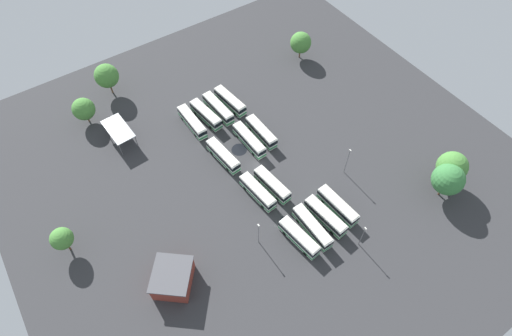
% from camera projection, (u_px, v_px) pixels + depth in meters
% --- Properties ---
extents(ground_plane, '(121.42, 121.42, 0.00)m').
position_uv_depth(ground_plane, '(260.00, 165.00, 105.34)').
color(ground_plane, '#333335').
extents(bus_row0_slot0, '(11.63, 2.71, 3.54)m').
position_uv_depth(bus_row0_slot0, '(192.00, 122.00, 111.49)').
color(bus_row0_slot0, silver).
rests_on(bus_row0_slot0, ground_plane).
extents(bus_row0_slot1, '(11.44, 3.94, 3.54)m').
position_uv_depth(bus_row0_slot1, '(206.00, 115.00, 113.05)').
color(bus_row0_slot1, silver).
rests_on(bus_row0_slot1, ground_plane).
extents(bus_row0_slot2, '(11.87, 3.21, 3.54)m').
position_uv_depth(bus_row0_slot2, '(218.00, 108.00, 114.43)').
color(bus_row0_slot2, silver).
rests_on(bus_row0_slot2, ground_plane).
extents(bus_row0_slot3, '(11.55, 3.85, 3.54)m').
position_uv_depth(bus_row0_slot3, '(230.00, 101.00, 116.09)').
color(bus_row0_slot3, silver).
rests_on(bus_row0_slot3, ground_plane).
extents(bus_row1_slot0, '(11.31, 3.60, 3.54)m').
position_uv_depth(bus_row1_slot0, '(223.00, 156.00, 104.82)').
color(bus_row1_slot0, silver).
rests_on(bus_row1_slot0, ground_plane).
extents(bus_row1_slot2, '(11.73, 2.88, 3.54)m').
position_uv_depth(bus_row1_slot2, '(249.00, 140.00, 107.79)').
color(bus_row1_slot2, silver).
rests_on(bus_row1_slot2, ground_plane).
extents(bus_row1_slot3, '(11.06, 2.78, 3.54)m').
position_uv_depth(bus_row1_slot3, '(261.00, 132.00, 109.39)').
color(bus_row1_slot3, silver).
rests_on(bus_row1_slot3, ground_plane).
extents(bus_row2_slot0, '(11.00, 3.61, 3.54)m').
position_uv_depth(bus_row2_slot0, '(258.00, 192.00, 98.48)').
color(bus_row2_slot0, silver).
rests_on(bus_row2_slot0, ground_plane).
extents(bus_row2_slot1, '(10.94, 3.71, 3.54)m').
position_uv_depth(bus_row2_slot1, '(272.00, 185.00, 99.66)').
color(bus_row2_slot1, silver).
rests_on(bus_row2_slot1, ground_plane).
extents(bus_row3_slot0, '(10.88, 3.90, 3.54)m').
position_uv_depth(bus_row3_slot0, '(299.00, 238.00, 91.49)').
color(bus_row3_slot0, silver).
rests_on(bus_row3_slot0, ground_plane).
extents(bus_row3_slot1, '(11.53, 2.66, 3.54)m').
position_uv_depth(bus_row3_slot1, '(312.00, 227.00, 92.99)').
color(bus_row3_slot1, silver).
rests_on(bus_row3_slot1, ground_plane).
extents(bus_row3_slot2, '(11.49, 3.75, 3.54)m').
position_uv_depth(bus_row3_slot2, '(325.00, 216.00, 94.58)').
color(bus_row3_slot2, silver).
rests_on(bus_row3_slot2, ground_plane).
extents(bus_row3_slot3, '(11.34, 3.40, 3.54)m').
position_uv_depth(bus_row3_slot3, '(338.00, 206.00, 96.23)').
color(bus_row3_slot3, silver).
rests_on(bus_row3_slot3, ground_plane).
extents(depot_building, '(11.60, 11.49, 4.91)m').
position_uv_depth(depot_building, '(173.00, 278.00, 85.44)').
color(depot_building, maroon).
rests_on(depot_building, ground_plane).
extents(maintenance_shelter, '(10.36, 5.72, 4.31)m').
position_uv_depth(maintenance_shelter, '(118.00, 129.00, 107.06)').
color(maintenance_shelter, slate).
rests_on(maintenance_shelter, ground_plane).
extents(lamp_post_mid_lot, '(0.56, 0.28, 7.58)m').
position_uv_depth(lamp_post_mid_lot, '(362.00, 236.00, 89.21)').
color(lamp_post_mid_lot, slate).
rests_on(lamp_post_mid_lot, ground_plane).
extents(lamp_post_by_building, '(0.56, 0.28, 7.80)m').
position_uv_depth(lamp_post_by_building, '(258.00, 233.00, 89.49)').
color(lamp_post_by_building, slate).
rests_on(lamp_post_by_building, ground_plane).
extents(lamp_post_near_entrance, '(0.56, 0.28, 8.93)m').
position_uv_depth(lamp_post_near_entrance, '(347.00, 160.00, 100.18)').
color(lamp_post_near_entrance, slate).
rests_on(lamp_post_near_entrance, ground_plane).
extents(tree_south_edge, '(6.39, 6.39, 8.62)m').
position_uv_depth(tree_south_edge, '(301.00, 43.00, 125.59)').
color(tree_south_edge, brown).
rests_on(tree_south_edge, ground_plane).
extents(tree_east_edge, '(7.44, 7.44, 10.12)m').
position_uv_depth(tree_east_edge, '(448.00, 179.00, 95.10)').
color(tree_east_edge, brown).
rests_on(tree_east_edge, ground_plane).
extents(tree_north_edge, '(6.69, 6.69, 9.72)m').
position_uv_depth(tree_north_edge, '(107.00, 76.00, 115.55)').
color(tree_north_edge, brown).
rests_on(tree_north_edge, ground_plane).
extents(tree_northeast, '(5.99, 5.99, 7.84)m').
position_uv_depth(tree_northeast, '(84.00, 109.00, 110.20)').
color(tree_northeast, brown).
rests_on(tree_northeast, ground_plane).
extents(tree_west_edge, '(7.18, 7.18, 10.08)m').
position_uv_depth(tree_west_edge, '(452.00, 167.00, 97.12)').
color(tree_west_edge, brown).
rests_on(tree_west_edge, ground_plane).
extents(tree_northwest, '(4.86, 4.86, 7.68)m').
position_uv_depth(tree_northwest, '(62.00, 239.00, 87.65)').
color(tree_northwest, brown).
rests_on(tree_northwest, ground_plane).
extents(puddle_between_rows, '(1.78, 1.78, 0.01)m').
position_uv_depth(puddle_between_rows, '(284.00, 220.00, 96.23)').
color(puddle_between_rows, black).
rests_on(puddle_between_rows, ground_plane).
extents(puddle_back_corner, '(4.11, 4.11, 0.01)m').
position_uv_depth(puddle_back_corner, '(239.00, 150.00, 108.33)').
color(puddle_back_corner, black).
rests_on(puddle_back_corner, ground_plane).
extents(puddle_front_lane, '(1.47, 1.47, 0.01)m').
position_uv_depth(puddle_front_lane, '(338.00, 223.00, 95.64)').
color(puddle_front_lane, black).
rests_on(puddle_front_lane, ground_plane).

